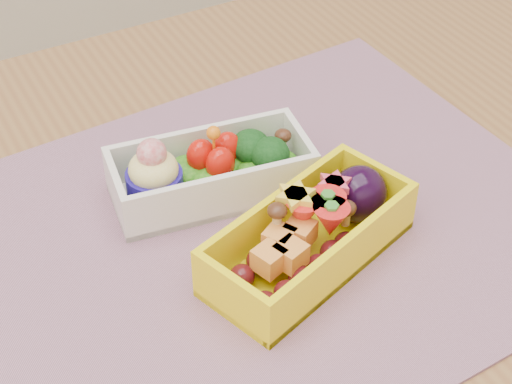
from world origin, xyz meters
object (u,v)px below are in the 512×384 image
bento_white (210,172)px  bento_yellow (313,234)px  table (275,344)px  placemat (251,234)px

bento_white → bento_yellow: (0.03, -0.11, 0.00)m
bento_white → bento_yellow: 0.11m
table → bento_yellow: 0.13m
bento_yellow → placemat: bearing=102.5°
table → placemat: 0.11m
table → bento_yellow: (0.03, -0.01, 0.13)m
bento_white → bento_yellow: bearing=-63.7°
table → placemat: size_ratio=2.29×
placemat → bento_white: size_ratio=2.97×
bento_white → bento_yellow: bento_white is taller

